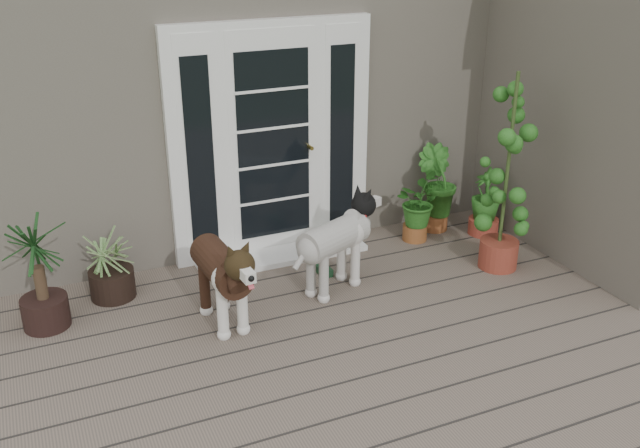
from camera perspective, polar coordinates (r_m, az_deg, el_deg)
name	(u,v)px	position (r m, az deg, el deg)	size (l,w,h in m)	color
deck	(409,372)	(5.25, 7.13, -11.69)	(6.20, 4.60, 0.12)	#6B5B4C
house_main	(225,61)	(8.35, -7.65, 12.84)	(7.40, 4.00, 3.10)	#665E54
house_wing	(630,96)	(7.20, 23.61, 9.38)	(1.60, 2.40, 3.10)	#665E54
door_unit	(272,141)	(6.48, -3.88, 6.63)	(1.90, 0.14, 2.15)	white
door_step	(282,255)	(6.69, -3.04, -2.46)	(1.60, 0.40, 0.05)	white
brindle_dog	(222,282)	(5.52, -7.87, -4.61)	(0.38, 0.89, 0.74)	#3F2417
white_dog	(334,252)	(5.96, 1.11, -2.23)	(0.37, 0.87, 0.72)	silver
spider_plant	(110,261)	(6.12, -16.53, -2.88)	(0.62, 0.62, 0.66)	#95AA69
yucca	(38,270)	(5.79, -21.67, -3.44)	(0.68, 0.68, 0.98)	#113412
herb_a	(416,212)	(6.99, 7.70, 0.97)	(0.46, 0.46, 0.59)	#1A5819
herb_b	(436,199)	(7.25, 9.27, 2.00)	(0.44, 0.44, 0.65)	#225919
herb_c	(485,208)	(7.26, 13.09, 1.24)	(0.35, 0.35, 0.55)	#1A5618
sapling	(507,171)	(6.36, 14.81, 4.14)	(0.54, 0.54, 1.85)	#265F1B
clog_left	(335,243)	(6.87, 1.17, -1.52)	(0.14, 0.29, 0.09)	#173A19
clog_right	(322,268)	(6.39, 0.16, -3.53)	(0.14, 0.29, 0.09)	#14321C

